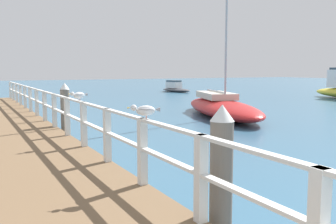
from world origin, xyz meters
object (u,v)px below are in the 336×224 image
(dock_piling_near, at_px, (221,177))
(boat_0, at_px, (222,106))
(dock_piling_far, at_px, (65,111))
(seagull_background, at_px, (79,95))
(seagull_foreground, at_px, (145,110))
(boat_4, at_px, (175,88))

(dock_piling_near, bearing_deg, boat_0, 53.23)
(dock_piling_far, height_order, seagull_background, dock_piling_far)
(dock_piling_far, xyz_separation_m, seagull_background, (-0.39, -3.10, 0.71))
(dock_piling_near, distance_m, boat_0, 13.10)
(seagull_foreground, xyz_separation_m, boat_4, (15.74, 26.76, -1.23))
(boat_0, bearing_deg, boat_4, -94.37)
(seagull_background, xyz_separation_m, boat_0, (8.23, 5.53, -1.14))
(seagull_foreground, height_order, boat_0, boat_0)
(dock_piling_far, xyz_separation_m, boat_0, (7.84, 2.44, -0.44))
(seagull_foreground, xyz_separation_m, boat_0, (8.23, 9.16, -1.14))
(seagull_foreground, relative_size, seagull_background, 1.00)
(boat_4, bearing_deg, boat_0, -119.59)
(dock_piling_near, bearing_deg, dock_piling_far, 90.00)
(dock_piling_near, distance_m, seagull_background, 5.02)
(dock_piling_near, relative_size, boat_4, 0.42)
(dock_piling_near, height_order, seagull_foreground, dock_piling_near)
(dock_piling_far, relative_size, boat_4, 0.42)
(seagull_foreground, bearing_deg, boat_0, -25.84)
(dock_piling_far, bearing_deg, boat_4, 52.55)
(boat_4, bearing_deg, dock_piling_far, -133.93)
(dock_piling_near, xyz_separation_m, boat_0, (7.84, 10.49, -0.44))
(dock_piling_near, bearing_deg, seagull_background, 94.48)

